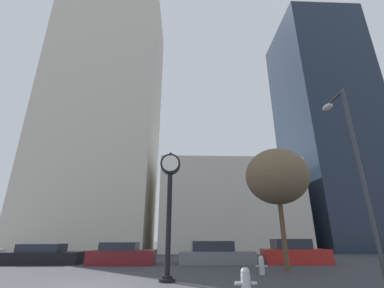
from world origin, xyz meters
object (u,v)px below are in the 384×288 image
fire_hydrant_near (246,281)px  street_lamp_right (350,150)px  car_grey (215,254)px  car_red (294,253)px  fire_hydrant_far (262,265)px  bare_tree (277,177)px  car_maroon (122,255)px  car_black (44,255)px  street_clock (170,194)px

fire_hydrant_near → street_lamp_right: street_lamp_right is taller
car_grey → street_lamp_right: size_ratio=0.64×
car_red → fire_hydrant_far: 6.02m
bare_tree → car_maroon: bearing=155.8°
street_lamp_right → car_black: bearing=150.8°
street_lamp_right → bare_tree: street_lamp_right is taller
car_maroon → fire_hydrant_far: size_ratio=5.09×
car_red → street_lamp_right: 9.13m
car_grey → fire_hydrant_far: bearing=-74.0°
car_red → street_lamp_right: size_ratio=0.55×
bare_tree → street_clock: bearing=-154.7°
car_black → car_grey: (10.83, -0.40, 0.06)m
street_clock → car_black: bearing=138.7°
car_grey → bare_tree: size_ratio=0.77×
car_maroon → bare_tree: (8.82, -3.96, 4.13)m
car_maroon → bare_tree: size_ratio=0.65×
car_black → fire_hydrant_far: car_black is taller
car_red → fire_hydrant_far: (-3.56, -4.85, -0.22)m
car_black → street_clock: bearing=-42.4°
fire_hydrant_far → bare_tree: size_ratio=0.13×
car_red → fire_hydrant_far: car_red is taller
car_black → fire_hydrant_far: 13.43m
car_maroon → street_lamp_right: 13.78m
car_maroon → bare_tree: bare_tree is taller
car_black → car_grey: 10.84m
street_clock → fire_hydrant_far: street_clock is taller
street_clock → fire_hydrant_far: 5.39m
fire_hydrant_far → bare_tree: bearing=29.5°
car_maroon → fire_hydrant_near: size_ratio=5.39×
car_grey → street_lamp_right: bearing=-61.9°
car_black → street_lamp_right: (15.35, -8.57, 4.32)m
street_clock → car_maroon: size_ratio=1.28×
fire_hydrant_near → fire_hydrant_far: bearing=67.9°
car_black → car_red: bearing=-2.9°
street_clock → car_grey: 7.77m
car_maroon → car_red: bearing=1.4°
fire_hydrant_far → car_maroon: bearing=146.8°
car_black → car_grey: bearing=-3.3°
car_black → fire_hydrant_far: size_ratio=5.89×
street_clock → bare_tree: size_ratio=0.82×
street_lamp_right → bare_tree: size_ratio=1.20×
car_black → street_lamp_right: size_ratio=0.62×
car_black → fire_hydrant_far: (12.33, -5.33, -0.10)m
car_black → car_grey: car_grey is taller
car_grey → car_maroon: bearing=-179.5°
fire_hydrant_far → street_lamp_right: street_lamp_right is taller
street_clock → car_red: size_ratio=1.25×
car_black → fire_hydrant_far: bearing=-24.6°
car_red → bare_tree: bearing=-114.5°
car_grey → fire_hydrant_near: size_ratio=6.40×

